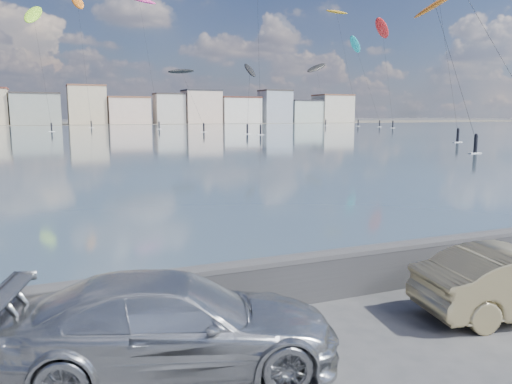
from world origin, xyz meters
The scene contains 16 objects.
ground centered at (0.00, 0.00, 0.00)m, with size 700.00×700.00×0.00m, color #333335.
bay_water centered at (0.00, 91.50, 0.01)m, with size 500.00×177.00×0.00m, color #425764.
far_shore_strip centered at (0.00, 200.00, 0.01)m, with size 500.00×60.00×0.00m, color #4C473D.
seawall centered at (0.00, 2.70, 0.58)m, with size 400.00×0.36×1.08m.
far_buildings centered at (1.31, 186.00, 6.03)m, with size 240.79×13.26×14.60m.
car_silver centered at (-1.63, 1.00, 0.74)m, with size 2.08×5.11×1.48m, color #B0B3B8.
kitesurfer_1 centered at (25.82, 106.66, 13.13)m, with size 8.47×13.97×14.30m.
kitesurfer_3 centered at (35.56, 89.70, 12.34)m, with size 5.85×10.75×14.88m.
kitesurfer_6 centered at (83.21, 134.42, 34.72)m, with size 6.61×13.40×37.05m.
kitesurfer_7 centered at (50.84, 53.57, 19.61)m, with size 6.06×11.33×22.48m.
kitesurfer_8 centered at (84.12, 112.11, 26.94)m, with size 9.46×11.06×30.27m.
kitesurfer_9 centered at (7.20, 149.18, 34.64)m, with size 4.46×15.54×38.42m.
kitesurfer_12 centered at (-4.26, 119.41, 25.44)m, with size 5.70×12.64×29.04m.
kitesurfer_13 centered at (86.13, 127.90, 24.53)m, with size 7.67×14.89×27.72m.
kitesurfer_15 centered at (21.54, 132.79, 33.39)m, with size 9.47×16.87×36.06m.
kitesurfer_18 centered at (79.83, 140.65, 18.44)m, with size 9.07×10.38×21.16m.
Camera 1 is at (-3.26, -6.17, 3.94)m, focal length 35.00 mm.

